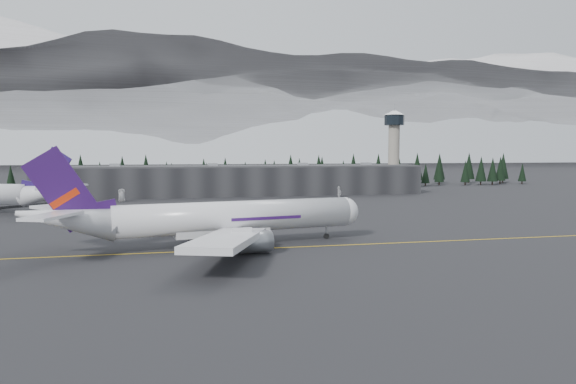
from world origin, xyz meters
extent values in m
plane|color=black|center=(0.00, 0.00, 0.00)|extent=(1400.00, 1400.00, 0.00)
cube|color=gold|center=(0.00, -2.00, 0.01)|extent=(400.00, 0.40, 0.02)
cube|color=black|center=(0.00, 125.00, 6.00)|extent=(160.00, 30.00, 12.00)
cube|color=#333335|center=(0.00, 125.00, 12.30)|extent=(160.00, 30.00, 0.60)
cylinder|color=gray|center=(75.00, 128.00, 16.00)|extent=(5.20, 5.20, 32.00)
cylinder|color=black|center=(75.00, 128.00, 33.25)|extent=(9.20, 9.20, 4.50)
cone|color=silver|center=(75.00, 128.00, 36.70)|extent=(10.00, 10.00, 2.00)
cube|color=black|center=(0.00, 162.00, 7.50)|extent=(360.00, 20.00, 15.00)
cylinder|color=silver|center=(-14.06, 2.98, 5.66)|extent=(47.76, 13.53, 6.18)
sphere|color=silver|center=(9.34, 6.69, 5.66)|extent=(6.18, 6.18, 6.18)
cone|color=silver|center=(-44.57, -1.86, 6.59)|extent=(18.06, 8.82, 8.95)
cube|color=silver|center=(-22.66, 17.78, 4.02)|extent=(23.95, 28.00, 2.64)
cylinder|color=gray|center=(-15.67, 13.15, 2.27)|extent=(7.23, 4.92, 3.91)
cube|color=silver|center=(-17.66, -13.76, 4.02)|extent=(17.18, 29.97, 2.64)
cylinder|color=gray|center=(-12.44, -7.19, 2.27)|extent=(7.23, 4.92, 3.91)
cube|color=#2C104D|center=(-45.08, -1.94, 11.84)|extent=(12.97, 2.55, 15.34)
cube|color=red|center=(-44.88, -1.91, 10.30)|extent=(5.05, 1.36, 3.78)
cube|color=silver|center=(-47.58, 3.92, 8.03)|extent=(10.73, 11.72, 0.51)
cube|color=silver|center=(-45.64, -8.29, 8.03)|extent=(8.38, 12.24, 0.51)
cylinder|color=black|center=(5.27, 6.05, 1.54)|extent=(0.51, 0.51, 3.09)
cylinder|color=black|center=(-21.90, 6.43, 1.54)|extent=(0.51, 0.51, 3.09)
cylinder|color=black|center=(-20.45, -2.73, 1.54)|extent=(0.51, 0.51, 3.09)
cone|color=silver|center=(-62.27, 64.88, 6.75)|extent=(18.80, 11.21, 9.17)
cube|color=silver|center=(-81.75, 87.89, 4.12)|extent=(26.85, 26.90, 2.71)
cube|color=#20114F|center=(-61.76, 64.73, 12.14)|extent=(12.94, 4.39, 15.72)
cube|color=#E03E0D|center=(-61.97, 64.79, 10.55)|extent=(5.10, 2.06, 3.87)
cube|color=silver|center=(-62.09, 58.21, 8.23)|extent=(7.26, 12.38, 0.53)
cube|color=silver|center=(-58.41, 70.32, 8.23)|extent=(11.72, 11.40, 0.53)
imported|color=silver|center=(-45.25, 99.75, 0.68)|extent=(2.48, 4.99, 1.36)
imported|color=silver|center=(39.65, 101.83, 0.76)|extent=(4.65, 2.32, 1.52)
camera|label=1|loc=(-26.03, -97.56, 18.36)|focal=32.00mm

